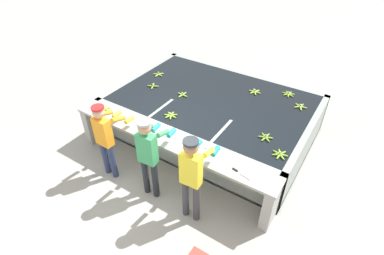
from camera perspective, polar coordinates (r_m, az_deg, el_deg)
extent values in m
plane|color=#A3A099|center=(5.83, -5.68, -10.16)|extent=(80.00, 80.00, 0.00)
cube|color=gray|center=(6.98, 3.82, -0.32)|extent=(4.22, 2.91, 0.06)
cube|color=gray|center=(5.80, -2.88, -4.09)|extent=(4.22, 0.12, 0.89)
cube|color=gray|center=(7.81, 9.07, 7.35)|extent=(4.22, 0.12, 0.89)
cube|color=gray|center=(7.77, -9.38, 7.12)|extent=(0.12, 2.91, 0.89)
cube|color=gray|center=(6.24, 20.55, -3.48)|extent=(0.12, 2.91, 0.89)
cube|color=black|center=(6.72, 3.97, 2.68)|extent=(3.98, 2.67, 0.83)
cube|color=gray|center=(6.43, -5.65, 0.44)|extent=(0.06, 0.80, 0.89)
cube|color=gray|center=(5.83, 5.42, -4.05)|extent=(0.06, 0.80, 0.89)
cube|color=#9E9E99|center=(5.36, -4.78, -2.39)|extent=(4.22, 0.45, 0.05)
cube|color=#9E9E99|center=(6.82, -18.24, 0.66)|extent=(0.16, 0.41, 0.84)
cube|color=#9E9E99|center=(5.05, 14.69, -14.17)|extent=(0.16, 0.41, 0.84)
cylinder|color=navy|center=(5.95, -16.16, -5.44)|extent=(0.11, 0.11, 0.77)
cylinder|color=navy|center=(5.82, -14.84, -6.22)|extent=(0.11, 0.11, 0.77)
cube|color=orange|center=(5.47, -16.62, -0.76)|extent=(0.32, 0.18, 0.55)
sphere|color=tan|center=(5.24, -17.39, 2.76)|extent=(0.21, 0.21, 0.21)
cylinder|color=red|center=(5.19, -17.57, 3.62)|extent=(0.22, 0.22, 0.04)
cylinder|color=orange|center=(5.59, -16.17, 2.63)|extent=(0.09, 0.31, 0.18)
cylinder|color=gold|center=(5.81, -14.10, 2.46)|extent=(0.09, 0.20, 0.08)
cylinder|color=orange|center=(5.38, -13.89, 1.57)|extent=(0.09, 0.31, 0.18)
cylinder|color=gold|center=(5.61, -11.84, 1.43)|extent=(0.09, 0.20, 0.08)
cylinder|color=#1E2328|center=(5.41, -8.80, -9.07)|extent=(0.11, 0.11, 0.80)
cylinder|color=#1E2328|center=(5.32, -7.03, -9.85)|extent=(0.11, 0.11, 0.80)
cube|color=#38995B|center=(4.90, -8.59, -3.97)|extent=(0.33, 0.19, 0.56)
sphere|color=tan|center=(4.64, -9.06, -0.05)|extent=(0.22, 0.22, 0.22)
cylinder|color=#9E9E99|center=(4.58, -9.17, 0.93)|extent=(0.23, 0.23, 0.04)
cylinder|color=#38995B|center=(5.01, -8.64, -0.04)|extent=(0.10, 0.31, 0.18)
cylinder|color=#1EA3AD|center=(5.26, -6.92, -0.02)|extent=(0.10, 0.21, 0.08)
cylinder|color=#38995B|center=(4.85, -5.57, -1.12)|extent=(0.10, 0.31, 0.18)
cylinder|color=#1EA3AD|center=(5.12, -3.94, -1.05)|extent=(0.10, 0.21, 0.08)
cylinder|color=#38383D|center=(5.02, -1.22, -13.18)|extent=(0.11, 0.11, 0.81)
cylinder|color=#38383D|center=(4.95, 0.84, -14.05)|extent=(0.11, 0.11, 0.81)
cube|color=yellow|center=(4.47, -0.21, -7.96)|extent=(0.33, 0.19, 0.58)
sphere|color=#9E704C|center=(4.17, -0.23, -3.80)|extent=(0.22, 0.22, 0.22)
cylinder|color=#282D33|center=(4.11, -0.23, -2.75)|extent=(0.23, 0.23, 0.04)
cylinder|color=yellow|center=(4.55, -0.43, -3.50)|extent=(0.10, 0.31, 0.18)
cylinder|color=teal|center=(4.82, 1.06, -3.30)|extent=(0.10, 0.20, 0.08)
cylinder|color=yellow|center=(4.43, 3.18, -4.81)|extent=(0.10, 0.31, 0.18)
cylinder|color=teal|center=(4.72, 4.49, -4.53)|extent=(0.10, 0.20, 0.08)
ellipsoid|color=#75A333|center=(5.46, 13.53, -2.10)|extent=(0.06, 0.17, 0.04)
ellipsoid|color=#75A333|center=(5.46, 14.10, -2.17)|extent=(0.15, 0.13, 0.04)
ellipsoid|color=#75A333|center=(5.50, 14.39, -1.89)|extent=(0.17, 0.09, 0.04)
ellipsoid|color=#75A333|center=(5.54, 14.11, -1.56)|extent=(0.06, 0.17, 0.04)
ellipsoid|color=#75A333|center=(5.53, 13.55, -1.49)|extent=(0.15, 0.13, 0.04)
ellipsoid|color=#75A333|center=(5.49, 13.25, -1.76)|extent=(0.17, 0.09, 0.04)
cylinder|color=tan|center=(5.48, 13.88, -1.54)|extent=(0.03, 0.03, 0.04)
ellipsoid|color=#7FAD33|center=(5.23, 15.88, -4.64)|extent=(0.17, 0.08, 0.04)
ellipsoid|color=#7FAD33|center=(5.19, 15.80, -4.97)|extent=(0.16, 0.13, 0.04)
ellipsoid|color=#7FAD33|center=(5.17, 16.16, -5.27)|extent=(0.04, 0.17, 0.04)
ellipsoid|color=#7FAD33|center=(5.18, 16.68, -5.31)|extent=(0.15, 0.14, 0.04)
ellipsoid|color=#7FAD33|center=(5.21, 16.97, -5.05)|extent=(0.17, 0.07, 0.04)
ellipsoid|color=#7FAD33|center=(5.24, 16.81, -4.71)|extent=(0.11, 0.17, 0.04)
ellipsoid|color=#7FAD33|center=(5.25, 16.32, -4.52)|extent=(0.10, 0.17, 0.04)
cylinder|color=tan|center=(5.18, 16.44, -4.63)|extent=(0.03, 0.03, 0.04)
ellipsoid|color=#9EC642|center=(7.40, -6.14, 9.89)|extent=(0.17, 0.08, 0.04)
ellipsoid|color=#9EC642|center=(7.45, -6.00, 10.12)|extent=(0.12, 0.16, 0.04)
ellipsoid|color=#9EC642|center=(7.49, -6.41, 10.22)|extent=(0.14, 0.15, 0.04)
ellipsoid|color=#9EC642|center=(7.46, -6.81, 10.06)|extent=(0.17, 0.10, 0.04)
ellipsoid|color=#9EC642|center=(7.40, -6.65, 9.86)|extent=(0.05, 0.17, 0.04)
cylinder|color=tan|center=(7.42, -6.42, 10.28)|extent=(0.03, 0.03, 0.04)
ellipsoid|color=#7FAD33|center=(5.91, -3.56, 2.39)|extent=(0.14, 0.15, 0.04)
ellipsoid|color=#7FAD33|center=(5.94, -3.84, 2.60)|extent=(0.06, 0.17, 0.04)
ellipsoid|color=#7FAD33|center=(5.95, -4.30, 2.59)|extent=(0.16, 0.12, 0.04)
ellipsoid|color=#7FAD33|center=(5.92, -4.60, 2.39)|extent=(0.17, 0.09, 0.04)
ellipsoid|color=#7FAD33|center=(5.88, -4.52, 2.13)|extent=(0.09, 0.17, 0.04)
ellipsoid|color=#7FAD33|center=(5.86, -4.12, 2.02)|extent=(0.12, 0.16, 0.04)
ellipsoid|color=#7FAD33|center=(5.87, -3.69, 2.13)|extent=(0.17, 0.05, 0.04)
cylinder|color=tan|center=(5.88, -4.10, 2.61)|extent=(0.03, 0.03, 0.04)
ellipsoid|color=#9EC642|center=(6.51, 19.49, 3.72)|extent=(0.15, 0.14, 0.04)
ellipsoid|color=#9EC642|center=(6.49, 19.98, 3.49)|extent=(0.10, 0.17, 0.04)
ellipsoid|color=#9EC642|center=(6.54, 20.38, 3.63)|extent=(0.17, 0.06, 0.04)
ellipsoid|color=#9EC642|center=(6.58, 20.13, 3.94)|extent=(0.07, 0.17, 0.04)
ellipsoid|color=#9EC642|center=(6.57, 19.58, 4.00)|extent=(0.17, 0.11, 0.04)
cylinder|color=tan|center=(6.52, 19.98, 4.02)|extent=(0.03, 0.03, 0.04)
ellipsoid|color=#7FAD33|center=(6.99, -7.37, 8.05)|extent=(0.11, 0.17, 0.04)
ellipsoid|color=#7FAD33|center=(6.95, -7.92, 7.85)|extent=(0.17, 0.11, 0.04)
ellipsoid|color=#7FAD33|center=(6.89, -7.58, 7.61)|extent=(0.11, 0.17, 0.04)
ellipsoid|color=#7FAD33|center=(6.93, -7.03, 7.81)|extent=(0.17, 0.11, 0.04)
cylinder|color=tan|center=(6.92, -7.50, 8.09)|extent=(0.03, 0.03, 0.04)
ellipsoid|color=#8CB738|center=(6.59, -1.51, 6.44)|extent=(0.05, 0.17, 0.04)
ellipsoid|color=#8CB738|center=(6.58, -2.19, 6.40)|extent=(0.17, 0.05, 0.04)
ellipsoid|color=#8CB738|center=(6.52, -2.13, 6.05)|extent=(0.05, 0.17, 0.04)
ellipsoid|color=#8CB738|center=(6.52, -1.45, 6.09)|extent=(0.17, 0.05, 0.04)
cylinder|color=tan|center=(6.53, -1.83, 6.51)|extent=(0.03, 0.03, 0.04)
ellipsoid|color=#9EC642|center=(6.77, 11.50, 6.56)|extent=(0.11, 0.17, 0.04)
ellipsoid|color=#9EC642|center=(6.76, 11.93, 6.44)|extent=(0.12, 0.16, 0.04)
ellipsoid|color=#9EC642|center=(6.79, 12.29, 6.55)|extent=(0.17, 0.04, 0.04)
ellipsoid|color=#9EC642|center=(6.84, 12.21, 6.78)|extent=(0.11, 0.17, 0.04)
ellipsoid|color=#9EC642|center=(6.85, 11.78, 6.91)|extent=(0.12, 0.16, 0.04)
ellipsoid|color=#9EC642|center=(6.82, 11.42, 6.80)|extent=(0.17, 0.04, 0.04)
cylinder|color=tan|center=(6.79, 11.89, 6.93)|extent=(0.03, 0.03, 0.04)
ellipsoid|color=#8CB738|center=(6.92, 17.46, 6.22)|extent=(0.17, 0.04, 0.04)
ellipsoid|color=#8CB738|center=(6.88, 17.52, 6.02)|extent=(0.13, 0.16, 0.04)
ellipsoid|color=#8CB738|center=(6.86, 17.86, 5.86)|extent=(0.08, 0.17, 0.04)
ellipsoid|color=#8CB738|center=(6.88, 18.23, 5.88)|extent=(0.17, 0.10, 0.04)
ellipsoid|color=#8CB738|center=(6.92, 18.34, 6.05)|extent=(0.17, 0.11, 0.04)
ellipsoid|color=#8CB738|center=(6.95, 18.12, 6.24)|extent=(0.07, 0.17, 0.04)
ellipsoid|color=#8CB738|center=(6.95, 17.73, 6.32)|extent=(0.14, 0.15, 0.04)
cylinder|color=tan|center=(6.89, 17.95, 6.34)|extent=(0.03, 0.03, 0.04)
ellipsoid|color=#93BC3D|center=(6.29, -16.03, 3.26)|extent=(0.17, 0.04, 0.04)
ellipsoid|color=#93BC3D|center=(6.33, -15.90, 3.54)|extent=(0.12, 0.17, 0.04)
ellipsoid|color=#93BC3D|center=(6.37, -16.24, 3.68)|extent=(0.12, 0.16, 0.04)
ellipsoid|color=#93BC3D|center=(6.36, -16.72, 3.54)|extent=(0.17, 0.04, 0.04)
ellipsoid|color=#93BC3D|center=(6.32, -16.85, 3.27)|extent=(0.12, 0.17, 0.04)
ellipsoid|color=#93BC3D|center=(6.28, -16.51, 3.12)|extent=(0.12, 0.16, 0.04)
cylinder|color=tan|center=(6.31, -16.43, 3.67)|extent=(0.03, 0.03, 0.04)
ellipsoid|color=#93BC3D|center=(5.54, -8.22, -0.61)|extent=(0.06, 0.17, 0.04)
ellipsoid|color=#93BC3D|center=(5.54, -7.55, -0.54)|extent=(0.17, 0.07, 0.04)
ellipsoid|color=#93BC3D|center=(5.59, -7.39, -0.14)|extent=(0.11, 0.17, 0.04)
ellipsoid|color=#93BC3D|center=(5.62, -7.95, 0.04)|extent=(0.14, 0.15, 0.04)
ellipsoid|color=#93BC3D|center=(5.59, -8.46, -0.25)|extent=(0.17, 0.10, 0.04)
cylinder|color=tan|center=(5.55, -7.94, -0.01)|extent=(0.03, 0.03, 0.04)
cube|color=silver|center=(4.72, 10.14, -9.12)|extent=(0.20, 0.07, 0.00)
cube|color=black|center=(4.79, 8.20, -7.95)|extent=(0.10, 0.05, 0.02)
cube|color=silver|center=(5.15, 1.90, -3.73)|extent=(0.20, 0.10, 0.00)
cube|color=black|center=(5.18, -0.28, -3.43)|extent=(0.10, 0.06, 0.02)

